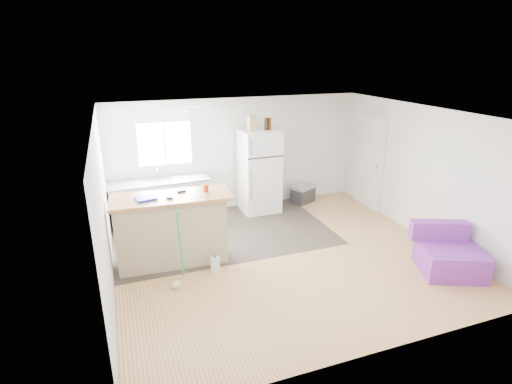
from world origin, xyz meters
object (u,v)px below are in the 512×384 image
cooler (303,194)px  bottle_left (266,124)px  mop (178,273)px  kitchen_cabinets (160,201)px  peninsula (172,229)px  blue_tray (146,199)px  cardboard_box (253,123)px  cleaner_jug (215,264)px  red_cup (206,188)px  purple_seat (448,255)px  bottle_right (269,124)px  refrigerator (259,171)px

cooler → bottle_left: bottle_left is taller
mop → cooler: bearing=54.7°
kitchen_cabinets → peninsula: kitchen_cabinets is taller
blue_tray → cardboard_box: 2.97m
cleaner_jug → cardboard_box: cardboard_box is taller
mop → red_cup: size_ratio=10.36×
purple_seat → mop: mop is taller
cleaner_jug → purple_seat: bearing=-12.5°
kitchen_cabinets → mop: bearing=-94.3°
purple_seat → blue_tray: blue_tray is taller
kitchen_cabinets → blue_tray: size_ratio=6.66×
peninsula → mop: bearing=-91.3°
peninsula → mop: size_ratio=1.54×
mop → bottle_right: bearing=62.1°
peninsula → refrigerator: 2.73m
blue_tray → cooler: bearing=26.7°
kitchen_cabinets → mop: mop is taller
cleaner_jug → blue_tray: (-0.92, 0.52, 1.04)m
refrigerator → cleaner_jug: refrigerator is taller
cooler → cleaner_jug: bearing=-163.5°
cooler → blue_tray: (-3.60, -1.81, 0.97)m
cooler → cleaner_jug: cooler is taller
bottle_right → mop: bearing=-134.8°
red_cup → blue_tray: size_ratio=0.40×
refrigerator → peninsula: bearing=-143.7°
bottle_left → peninsula: bearing=-144.4°
kitchen_cabinets → blue_tray: 1.96m
peninsula → cardboard_box: cardboard_box is taller
refrigerator → cardboard_box: bearing=-171.5°
cooler → blue_tray: bearing=-177.9°
blue_tray → cleaner_jug: bearing=-29.7°
kitchen_cabinets → cleaner_jug: 2.39m
kitchen_cabinets → bottle_left: bottle_left is taller
purple_seat → mop: (-4.10, 0.97, -0.04)m
cleaner_jug → cardboard_box: size_ratio=1.02×
refrigerator → cooler: size_ratio=2.81×
bottle_left → bottle_right: size_ratio=1.00×
peninsula → refrigerator: (2.13, 1.68, 0.30)m
purple_seat → cardboard_box: 4.31m
blue_tray → bottle_left: bottle_left is taller
kitchen_cabinets → blue_tray: blue_tray is taller
bottle_right → blue_tray: bearing=-148.4°
peninsula → purple_seat: bearing=-20.5°
refrigerator → cooler: (1.12, 0.10, -0.68)m
bottle_right → cleaner_jug: bearing=-129.1°
peninsula → kitchen_cabinets: bearing=92.0°
bottle_left → bottle_right: (0.08, 0.01, 0.00)m
cardboard_box → blue_tray: bearing=-144.2°
bottle_left → cleaner_jug: bearing=-127.9°
red_cup → bottle_left: bearing=44.0°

